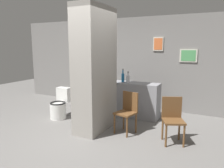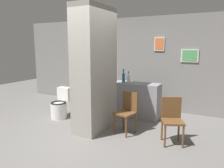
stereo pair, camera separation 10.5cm
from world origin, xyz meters
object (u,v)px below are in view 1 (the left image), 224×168
at_px(chair_by_doorway, 173,118).
at_px(bottle_tall, 123,77).
at_px(toilet, 60,106).
at_px(chair_near_pillar, 127,110).
at_px(bicycle, 99,99).

xyz_separation_m(chair_by_doorway, bottle_tall, (-1.48, 1.06, 0.54)).
bearing_deg(bottle_tall, toilet, -147.06).
bearing_deg(bottle_tall, chair_near_pillar, -61.61).
xyz_separation_m(toilet, chair_near_pillar, (1.89, -0.13, 0.16)).
distance_m(toilet, chair_near_pillar, 1.90).
bearing_deg(toilet, bicycle, 53.27).
bearing_deg(bicycle, chair_near_pillar, -38.26).
relative_size(chair_near_pillar, bottle_tall, 2.49).
relative_size(chair_near_pillar, bicycle, 0.48).
distance_m(bicycle, bottle_tall, 0.96).
relative_size(chair_near_pillar, chair_by_doorway, 1.00).
relative_size(toilet, bottle_tall, 2.18).
bearing_deg(chair_near_pillar, chair_by_doorway, 9.44).
distance_m(toilet, bicycle, 1.07).
distance_m(chair_near_pillar, chair_by_doorway, 0.94).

